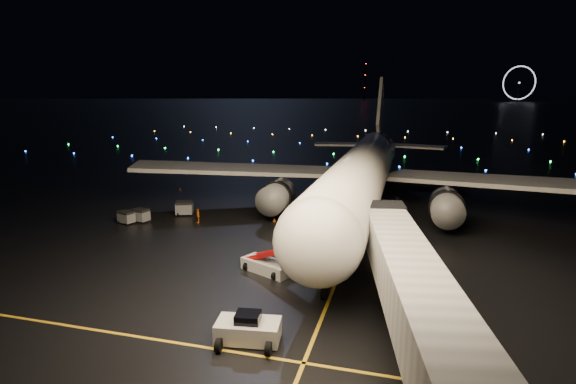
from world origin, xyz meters
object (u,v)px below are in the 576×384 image
(crew_c, at_px, (198,216))
(airliner, at_px, (365,143))
(pushback_tug, at_px, (248,327))
(baggage_cart_0, at_px, (184,208))
(baggage_cart_1, at_px, (141,215))
(baggage_cart_2, at_px, (126,217))
(belt_loader, at_px, (267,254))

(crew_c, bearing_deg, airliner, 102.48)
(pushback_tug, height_order, crew_c, pushback_tug)
(airliner, height_order, baggage_cart_0, airliner)
(pushback_tug, relative_size, baggage_cart_1, 2.14)
(crew_c, height_order, baggage_cart_1, crew_c)
(pushback_tug, bearing_deg, crew_c, 114.93)
(baggage_cart_2, bearing_deg, baggage_cart_0, 63.14)
(pushback_tug, xyz_separation_m, belt_loader, (-2.25, 10.86, 0.70))
(baggage_cart_1, bearing_deg, airliner, 41.38)
(pushback_tug, xyz_separation_m, baggage_cart_1, (-21.66, 21.63, -0.16))
(belt_loader, height_order, baggage_cart_0, belt_loader)
(crew_c, xyz_separation_m, baggage_cart_0, (-3.22, 2.67, 0.02))
(belt_loader, xyz_separation_m, baggage_cart_2, (-20.67, 9.66, -0.90))
(baggage_cart_1, bearing_deg, baggage_cart_2, -123.64)
(baggage_cart_1, relative_size, baggage_cart_2, 1.05)
(airliner, relative_size, baggage_cart_2, 35.21)
(pushback_tug, relative_size, belt_loader, 0.58)
(pushback_tug, bearing_deg, belt_loader, 93.89)
(belt_loader, distance_m, baggage_cart_0, 21.68)
(belt_loader, xyz_separation_m, baggage_cart_0, (-15.78, 14.85, -0.77))
(baggage_cart_0, bearing_deg, crew_c, -58.62)
(pushback_tug, bearing_deg, baggage_cart_0, 117.24)
(baggage_cart_1, xyz_separation_m, baggage_cart_2, (-1.26, -1.11, -0.03))
(crew_c, bearing_deg, baggage_cart_1, -97.25)
(belt_loader, distance_m, crew_c, 17.51)
(crew_c, relative_size, baggage_cart_0, 0.83)
(baggage_cart_0, xyz_separation_m, baggage_cart_1, (-3.63, -4.08, -0.09))
(baggage_cart_2, bearing_deg, airliner, 43.78)
(baggage_cart_0, bearing_deg, belt_loader, -62.21)
(crew_c, relative_size, baggage_cart_2, 0.97)
(airliner, relative_size, belt_loader, 9.19)
(belt_loader, bearing_deg, baggage_cart_1, 175.66)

